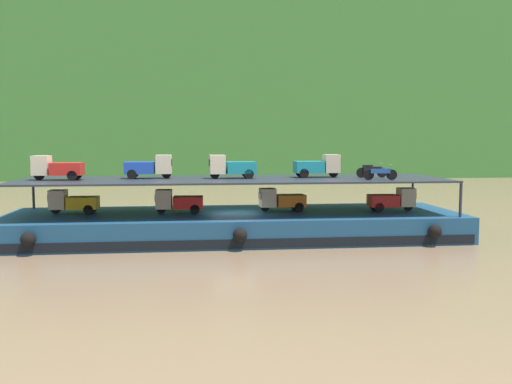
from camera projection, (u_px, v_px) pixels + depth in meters
ground_plane at (234, 238)px, 32.16m from camera, size 400.00×400.00×0.00m
hillside_far_bank at (207, 43)px, 93.40m from camera, size 112.17×33.99×39.86m
cargo_barge at (234, 225)px, 32.07m from camera, size 26.33×8.20×1.50m
cargo_rack at (234, 180)px, 31.84m from camera, size 24.73×6.80×2.00m
mini_truck_lower_stern at (73, 202)px, 31.50m from camera, size 2.77×1.25×1.38m
mini_truck_lower_aft at (178, 201)px, 31.69m from camera, size 2.78×1.26×1.38m
mini_truck_lower_mid at (281, 200)px, 32.63m from camera, size 2.79×1.29×1.38m
mini_truck_lower_fore at (392, 200)px, 32.69m from camera, size 2.77×1.25×1.38m
mini_truck_upper_stern at (57, 168)px, 30.60m from camera, size 2.78×1.26×1.38m
mini_truck_upper_mid at (149, 167)px, 31.95m from camera, size 2.74×1.21×1.38m
mini_truck_upper_fore at (231, 167)px, 32.00m from camera, size 2.79×1.29×1.38m
mini_truck_upper_bow at (318, 166)px, 32.95m from camera, size 2.76×1.24×1.38m
motorcycle_upper_port at (380, 172)px, 30.69m from camera, size 1.90×0.55×0.87m
motorcycle_upper_centre at (371, 170)px, 32.72m from camera, size 1.90×0.55×0.87m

